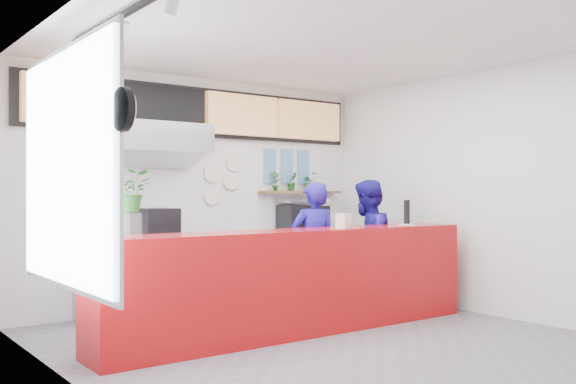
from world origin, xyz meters
TOP-DOWN VIEW (x-y plane):
  - floor at (0.00, 0.00)m, footprint 5.00×5.00m
  - ceiling at (0.00, 0.00)m, footprint 5.00×5.00m
  - wall_back at (0.00, 2.50)m, footprint 5.00×0.00m
  - wall_left at (-2.50, 0.00)m, footprint 0.00×5.00m
  - wall_right at (2.50, 0.00)m, footprint 0.00×5.00m
  - service_counter at (0.00, 0.40)m, footprint 4.50×0.60m
  - cream_band at (0.00, 2.49)m, footprint 5.00×0.02m
  - prep_bench at (-0.80, 2.20)m, footprint 1.80×0.60m
  - panini_oven at (-0.79, 2.20)m, footprint 0.48×0.48m
  - extraction_hood at (-0.80, 2.15)m, footprint 1.20×0.70m
  - hood_lip at (-0.80, 2.15)m, footprint 1.20×0.69m
  - right_bench at (1.50, 2.20)m, footprint 1.80×0.60m
  - espresso_machine at (1.48, 2.20)m, footprint 0.68×0.52m
  - espresso_tray at (1.48, 2.20)m, footprint 0.71×0.55m
  - herb_shelf at (1.60, 2.40)m, footprint 1.40×0.18m
  - menu_board_far_left at (-1.75, 2.38)m, footprint 1.10×0.10m
  - menu_board_mid_left at (-0.59, 2.38)m, footprint 1.10×0.10m
  - menu_board_mid_right at (0.57, 2.38)m, footprint 1.10×0.10m
  - menu_board_far_right at (1.73, 2.38)m, footprint 1.10×0.10m
  - soffit at (0.00, 2.46)m, footprint 4.80×0.04m
  - window_pane at (-2.47, 0.30)m, footprint 0.04×2.20m
  - window_frame at (-2.45, 0.30)m, footprint 0.03×2.30m
  - wall_clock_rim at (-2.46, -0.90)m, footprint 0.05×0.30m
  - wall_clock_face at (-2.43, -0.90)m, footprint 0.02×0.26m
  - track_rail at (-2.10, 0.00)m, footprint 0.05×2.40m
  - dec_plate_a at (0.15, 2.47)m, footprint 0.24×0.03m
  - dec_plate_b at (0.45, 2.47)m, footprint 0.24×0.03m
  - dec_plate_c at (0.15, 2.47)m, footprint 0.24×0.03m
  - dec_plate_d at (0.50, 2.47)m, footprint 0.24×0.03m
  - photo_frame_a at (1.10, 2.48)m, footprint 0.20×0.02m
  - photo_frame_b at (1.40, 2.48)m, footprint 0.20×0.02m
  - photo_frame_c at (1.70, 2.48)m, footprint 0.20×0.02m
  - photo_frame_d at (1.10, 2.48)m, footprint 0.20×0.02m
  - photo_frame_e at (1.40, 2.48)m, footprint 0.20×0.02m
  - photo_frame_f at (1.70, 2.48)m, footprint 0.20×0.02m
  - staff_center at (0.73, 1.04)m, footprint 0.68×0.54m
  - staff_right at (1.51, 0.92)m, footprint 1.00×0.92m
  - herb_a at (1.13, 2.40)m, footprint 0.17×0.13m
  - herb_b at (1.44, 2.40)m, footprint 0.15×0.13m
  - herb_c at (1.76, 2.40)m, footprint 0.26×0.23m
  - glass_vase at (-1.89, 0.31)m, footprint 0.21×0.21m
  - basil_vase at (-1.89, 0.31)m, footprint 0.43×0.40m
  - napkin_holder at (0.62, 0.36)m, footprint 0.21×0.18m
  - white_plate at (1.63, 0.36)m, footprint 0.24×0.24m
  - pepper_mill at (1.63, 0.36)m, footprint 0.08×0.08m

SIDE VIEW (x-z plane):
  - floor at x=0.00m, z-range 0.00..0.00m
  - prep_bench at x=-0.80m, z-range 0.00..0.90m
  - right_bench at x=1.50m, z-range 0.00..0.90m
  - service_counter at x=0.00m, z-range 0.00..1.10m
  - staff_center at x=0.73m, z-range 0.00..1.62m
  - staff_right at x=1.51m, z-range 0.00..1.65m
  - panini_oven at x=-0.79m, z-range 0.90..1.30m
  - espresso_machine at x=1.48m, z-range 0.90..1.31m
  - white_plate at x=1.63m, z-range 1.10..1.12m
  - napkin_holder at x=0.62m, z-range 1.10..1.26m
  - glass_vase at x=-1.89m, z-range 1.10..1.31m
  - pepper_mill at x=1.63m, z-range 1.11..1.40m
  - espresso_tray at x=1.48m, z-range 1.35..1.41m
  - dec_plate_c at x=0.15m, z-range 1.33..1.57m
  - wall_back at x=0.00m, z-range -1.00..4.00m
  - wall_left at x=-2.50m, z-range -1.00..4.00m
  - wall_right at x=2.50m, z-range -1.00..4.00m
  - herb_shelf at x=1.60m, z-range 1.48..1.52m
  - basil_vase at x=-1.89m, z-range 1.32..1.69m
  - dec_plate_b at x=0.45m, z-range 1.53..1.77m
  - herb_c at x=1.76m, z-range 1.52..1.79m
  - herb_b at x=1.44m, z-range 1.52..1.79m
  - herb_a at x=1.13m, z-range 1.52..1.80m
  - window_pane at x=-2.47m, z-range 0.75..2.65m
  - window_frame at x=-2.45m, z-range 0.70..2.70m
  - dec_plate_a at x=0.15m, z-range 1.63..1.87m
  - photo_frame_d at x=1.10m, z-range 1.62..1.88m
  - photo_frame_e at x=1.40m, z-range 1.62..1.88m
  - photo_frame_f at x=1.70m, z-range 1.62..1.88m
  - dec_plate_d at x=0.50m, z-range 1.78..2.02m
  - hood_lip at x=-0.80m, z-range 1.79..2.11m
  - photo_frame_a at x=1.10m, z-range 1.88..2.12m
  - photo_frame_b at x=1.40m, z-range 1.88..2.12m
  - photo_frame_c at x=1.70m, z-range 1.88..2.12m
  - wall_clock_rim at x=-2.46m, z-range 1.90..2.20m
  - wall_clock_face at x=-2.43m, z-range 1.92..2.18m
  - extraction_hood at x=-0.80m, z-range 1.98..2.32m
  - menu_board_far_left at x=-1.75m, z-range 2.27..2.82m
  - menu_board_mid_left at x=-0.59m, z-range 2.27..2.82m
  - menu_board_mid_right at x=0.57m, z-range 2.27..2.82m
  - menu_board_far_right at x=1.73m, z-range 2.27..2.82m
  - soffit at x=0.00m, z-range 2.22..2.88m
  - cream_band at x=0.00m, z-range 2.20..3.00m
  - track_rail at x=-2.10m, z-range 2.92..2.96m
  - ceiling at x=0.00m, z-range 3.00..3.00m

